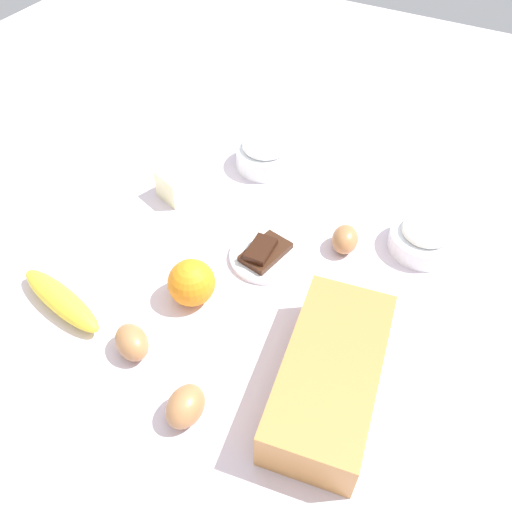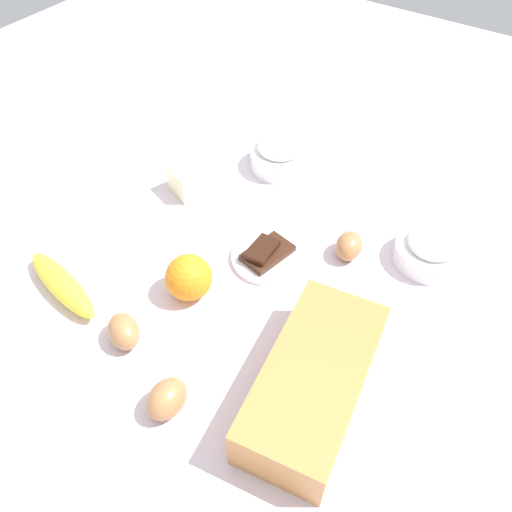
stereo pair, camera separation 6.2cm
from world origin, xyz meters
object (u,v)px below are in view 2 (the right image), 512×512
object	(u,v)px
sugar_bowl	(280,154)
butter_block	(194,177)
flour_bowl	(430,250)
chocolate_plate	(266,255)
banana	(62,284)
loaf_pan	(314,381)
orange_fruit	(189,277)
egg_beside_bowl	(349,246)
egg_near_butter	(124,331)
egg_loose	(167,399)

from	to	relation	value
sugar_bowl	butter_block	size ratio (longest dim) A/B	1.37
flour_bowl	chocolate_plate	distance (m)	0.29
banana	butter_block	world-z (taller)	butter_block
loaf_pan	orange_fruit	bearing A→B (deg)	-109.80
chocolate_plate	egg_beside_bowl	bearing A→B (deg)	127.89
orange_fruit	egg_near_butter	distance (m)	0.14
sugar_bowl	butter_block	bearing A→B (deg)	-33.25
sugar_bowl	banana	size ratio (longest dim) A/B	0.65
flour_bowl	butter_block	size ratio (longest dim) A/B	1.37
egg_near_butter	egg_beside_bowl	size ratio (longest dim) A/B	1.08
butter_block	egg_beside_bowl	distance (m)	0.35
egg_near_butter	chocolate_plate	bearing A→B (deg)	162.38
loaf_pan	egg_beside_bowl	world-z (taller)	loaf_pan
sugar_bowl	egg_beside_bowl	distance (m)	0.29
sugar_bowl	loaf_pan	bearing A→B (deg)	37.45
sugar_bowl	egg_loose	bearing A→B (deg)	16.88
egg_near_butter	egg_beside_bowl	distance (m)	0.41
orange_fruit	egg_loose	distance (m)	0.21
egg_loose	egg_near_butter	bearing A→B (deg)	-110.84
flour_bowl	egg_beside_bowl	bearing A→B (deg)	-61.04
loaf_pan	chocolate_plate	distance (m)	0.28
loaf_pan	flour_bowl	world-z (taller)	loaf_pan
sugar_bowl	egg_loose	xyz separation A→B (m)	(0.56, 0.17, -0.01)
egg_beside_bowl	sugar_bowl	bearing A→B (deg)	-121.87
egg_beside_bowl	egg_loose	size ratio (longest dim) A/B	0.93
loaf_pan	egg_near_butter	bearing A→B (deg)	-83.36
butter_block	egg_beside_bowl	bearing A→B (deg)	91.34
egg_near_butter	loaf_pan	bearing A→B (deg)	105.62
flour_bowl	egg_near_butter	xyz separation A→B (m)	(0.43, -0.33, -0.00)
banana	butter_block	size ratio (longest dim) A/B	2.11
sugar_bowl	egg_near_butter	bearing A→B (deg)	4.43
sugar_bowl	orange_fruit	size ratio (longest dim) A/B	1.56
banana	orange_fruit	xyz separation A→B (m)	(-0.12, 0.18, 0.02)
egg_beside_bowl	orange_fruit	bearing A→B (deg)	-38.12
butter_block	flour_bowl	bearing A→B (deg)	99.30
egg_near_butter	egg_loose	xyz separation A→B (m)	(0.05, 0.13, 0.00)
sugar_bowl	flour_bowl	bearing A→B (deg)	77.47
chocolate_plate	loaf_pan	bearing A→B (deg)	47.32
sugar_bowl	butter_block	distance (m)	0.19
banana	egg_beside_bowl	bearing A→B (deg)	134.22
orange_fruit	egg_near_butter	bearing A→B (deg)	-10.04
loaf_pan	banana	bearing A→B (deg)	-90.22
sugar_bowl	egg_near_butter	distance (m)	0.51
orange_fruit	egg_loose	size ratio (longest dim) A/B	1.19
orange_fruit	egg_near_butter	world-z (taller)	orange_fruit
egg_loose	banana	bearing A→B (deg)	-102.30
loaf_pan	orange_fruit	size ratio (longest dim) A/B	3.76
orange_fruit	egg_beside_bowl	size ratio (longest dim) A/B	1.28
flour_bowl	chocolate_plate	world-z (taller)	flour_bowl
egg_near_butter	egg_loose	distance (m)	0.14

